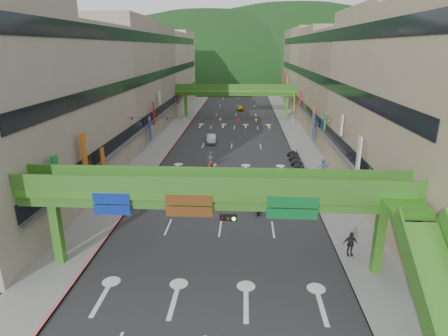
# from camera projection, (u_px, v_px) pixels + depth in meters

# --- Properties ---
(ground) EXTENTS (320.00, 320.00, 0.00)m
(ground) POSITION_uv_depth(u_px,v_px,m) (206.00, 329.00, 20.56)
(ground) COLOR black
(ground) RESTS_ON ground
(road_slab) EXTENTS (18.00, 140.00, 0.02)m
(road_slab) POSITION_uv_depth(u_px,v_px,m) (234.00, 132.00, 68.04)
(road_slab) COLOR #28282B
(road_slab) RESTS_ON ground
(sidewalk_left) EXTENTS (4.00, 140.00, 0.15)m
(sidewalk_left) POSITION_uv_depth(u_px,v_px,m) (174.00, 131.00, 68.60)
(sidewalk_left) COLOR gray
(sidewalk_left) RESTS_ON ground
(sidewalk_right) EXTENTS (4.00, 140.00, 0.15)m
(sidewalk_right) POSITION_uv_depth(u_px,v_px,m) (295.00, 132.00, 67.45)
(sidewalk_right) COLOR gray
(sidewalk_right) RESTS_ON ground
(curb_left) EXTENTS (0.20, 140.00, 0.18)m
(curb_left) POSITION_uv_depth(u_px,v_px,m) (184.00, 131.00, 68.49)
(curb_left) COLOR #CC5959
(curb_left) RESTS_ON ground
(curb_right) EXTENTS (0.20, 140.00, 0.18)m
(curb_right) POSITION_uv_depth(u_px,v_px,m) (284.00, 132.00, 67.54)
(curb_right) COLOR gray
(curb_right) RESTS_ON ground
(building_row_left) EXTENTS (12.80, 95.00, 19.00)m
(building_row_left) POSITION_uv_depth(u_px,v_px,m) (127.00, 78.00, 66.11)
(building_row_left) COLOR #9E937F
(building_row_left) RESTS_ON ground
(building_row_right) EXTENTS (12.80, 95.00, 19.00)m
(building_row_right) POSITION_uv_depth(u_px,v_px,m) (344.00, 79.00, 64.14)
(building_row_right) COLOR gray
(building_row_right) RESTS_ON ground
(overpass_near) EXTENTS (28.00, 12.27, 7.10)m
(overpass_near) POSITION_uv_depth(u_px,v_px,m) (228.00, 204.00, 24.02)
(overpass_near) COLOR #4C9E2D
(overpass_near) RESTS_ON ground
(overpass_far) EXTENTS (28.00, 2.20, 7.10)m
(overpass_far) POSITION_uv_depth(u_px,v_px,m) (236.00, 93.00, 80.62)
(overpass_far) COLOR #4C9E2D
(overpass_far) RESTS_ON ground
(hill_left) EXTENTS (168.00, 140.00, 112.00)m
(hill_left) POSITION_uv_depth(u_px,v_px,m) (208.00, 80.00, 173.30)
(hill_left) COLOR #1C4419
(hill_left) RESTS_ON ground
(hill_right) EXTENTS (208.00, 176.00, 128.00)m
(hill_right) POSITION_uv_depth(u_px,v_px,m) (290.00, 77.00, 190.21)
(hill_right) COLOR #1C4419
(hill_right) RESTS_ON ground
(bunting_string) EXTENTS (26.00, 0.36, 0.47)m
(bunting_string) POSITION_uv_depth(u_px,v_px,m) (229.00, 120.00, 47.21)
(bunting_string) COLOR black
(bunting_string) RESTS_ON ground
(scooter_rider_near) EXTENTS (0.71, 1.58, 1.92)m
(scooter_rider_near) POSITION_uv_depth(u_px,v_px,m) (207.00, 193.00, 37.38)
(scooter_rider_near) COLOR black
(scooter_rider_near) RESTS_ON ground
(scooter_rider_mid) EXTENTS (0.78, 1.60, 1.83)m
(scooter_rider_mid) POSITION_uv_depth(u_px,v_px,m) (258.00, 204.00, 34.56)
(scooter_rider_mid) COLOR black
(scooter_rider_mid) RESTS_ON ground
(scooter_rider_left) EXTENTS (1.05, 1.60, 2.13)m
(scooter_rider_left) POSITION_uv_depth(u_px,v_px,m) (192.00, 187.00, 38.29)
(scooter_rider_left) COLOR gray
(scooter_rider_left) RESTS_ON ground
(scooter_rider_far) EXTENTS (1.03, 1.57, 2.21)m
(scooter_rider_far) POSITION_uv_depth(u_px,v_px,m) (211.00, 160.00, 47.46)
(scooter_rider_far) COLOR maroon
(scooter_rider_far) RESTS_ON ground
(parked_scooter_row) EXTENTS (1.60, 9.38, 1.08)m
(parked_scooter_row) POSITION_uv_depth(u_px,v_px,m) (297.00, 162.00, 48.43)
(parked_scooter_row) COLOR black
(parked_scooter_row) RESTS_ON ground
(car_silver) EXTENTS (1.68, 4.23, 1.37)m
(car_silver) POSITION_uv_depth(u_px,v_px,m) (212.00, 139.00, 60.34)
(car_silver) COLOR #A3A4A9
(car_silver) RESTS_ON ground
(car_yellow) EXTENTS (1.46, 3.60, 1.22)m
(car_yellow) POSITION_uv_depth(u_px,v_px,m) (240.00, 108.00, 91.32)
(car_yellow) COLOR gold
(car_yellow) RESTS_ON ground
(pedestrian_red) EXTENTS (1.13, 1.04, 1.88)m
(pedestrian_red) POSITION_uv_depth(u_px,v_px,m) (379.00, 246.00, 27.25)
(pedestrian_red) COLOR #A41D0D
(pedestrian_red) RESTS_ON ground
(pedestrian_dark) EXTENTS (1.15, 0.59, 1.87)m
(pedestrian_dark) POSITION_uv_depth(u_px,v_px,m) (350.00, 246.00, 27.36)
(pedestrian_dark) COLOR black
(pedestrian_dark) RESTS_ON ground
(pedestrian_blue) EXTENTS (0.89, 0.66, 1.73)m
(pedestrian_blue) POSITION_uv_depth(u_px,v_px,m) (323.00, 167.00, 45.35)
(pedestrian_blue) COLOR #2F3E4E
(pedestrian_blue) RESTS_ON ground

